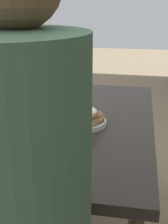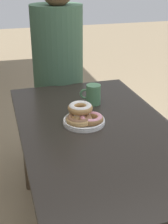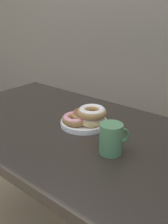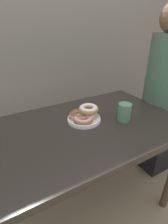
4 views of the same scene
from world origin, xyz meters
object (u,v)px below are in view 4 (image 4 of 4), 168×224
object	(u,v)px
dining_table	(79,138)
coffee_mug	(124,112)
person_figure	(167,96)
donut_plate	(85,115)

from	to	relation	value
dining_table	coffee_mug	distance (m)	0.32
dining_table	person_figure	size ratio (longest dim) A/B	0.90
dining_table	donut_plate	xyz separation A→B (m)	(0.07, 0.05, 0.11)
coffee_mug	person_figure	distance (m)	0.53
dining_table	person_figure	world-z (taller)	person_figure
dining_table	coffee_mug	world-z (taller)	coffee_mug
donut_plate	person_figure	size ratio (longest dim) A/B	0.17
person_figure	donut_plate	bearing A→B (deg)	177.75
person_figure	coffee_mug	bearing A→B (deg)	-170.26
dining_table	donut_plate	distance (m)	0.14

